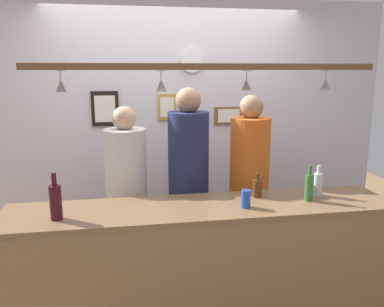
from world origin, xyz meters
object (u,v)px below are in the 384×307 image
Objects in this scene: bottle_beer_brown_stubby at (257,188)px; picture_frame_caricature at (105,109)px; bottle_wine_dark_red at (56,201)px; drink_can at (246,199)px; person_left_white_patterned_shirt at (126,185)px; picture_frame_lower_pair at (229,116)px; bottle_beer_green_import at (309,187)px; person_right_orange_shirt at (249,174)px; person_middle_navy_shirt at (188,171)px; picture_frame_crest at (167,107)px; bottle_soda_clear at (318,184)px; wall_clock at (192,61)px.

picture_frame_caricature reaches higher than bottle_beer_brown_stubby.
drink_can is at bearing 0.29° from bottle_wine_dark_red.
person_left_white_patterned_shirt reaches higher than drink_can.
drink_can is 1.84m from picture_frame_caricature.
picture_frame_lower_pair is (1.50, 1.49, 0.33)m from bottle_wine_dark_red.
bottle_beer_green_import is at bearing -26.84° from person_left_white_patterned_shirt.
person_right_orange_shirt is at bearing 25.64° from bottle_wine_dark_red.
bottle_wine_dark_red is at bearing -135.18° from picture_frame_lower_pair.
bottle_beer_brown_stubby is at bearing -101.61° from person_right_orange_shirt.
bottle_beer_brown_stubby is (-0.10, -0.51, 0.03)m from person_right_orange_shirt.
picture_frame_caricature is at bearing 123.31° from drink_can.
person_right_orange_shirt is at bearing -91.20° from picture_frame_lower_pair.
bottle_beer_brown_stubby is (0.95, -0.51, 0.08)m from person_left_white_patterned_shirt.
person_middle_navy_shirt is 0.91m from picture_frame_crest.
person_middle_navy_shirt is 7.71× the size of bottle_soda_clear.
picture_frame_crest reaches higher than drink_can.
person_middle_navy_shirt is 8.06× the size of wall_clock.
bottle_beer_brown_stubby reaches higher than drink_can.
bottle_wine_dark_red is 2.14m from picture_frame_lower_pair.
picture_frame_crest is at bearing 96.25° from person_middle_navy_shirt.
person_right_orange_shirt is 0.66m from bottle_soda_clear.
picture_frame_crest is at bearing 61.30° from person_left_white_patterned_shirt.
person_right_orange_shirt is at bearing 78.39° from bottle_beer_brown_stubby.
bottle_wine_dark_red is at bearing -177.83° from bottle_beer_green_import.
bottle_beer_brown_stubby is at bearing 157.08° from bottle_beer_green_import.
bottle_beer_brown_stubby is 1.77m from picture_frame_caricature.
drink_can is at bearing -56.69° from picture_frame_caricature.
wall_clock reaches higher than person_left_white_patterned_shirt.
bottle_wine_dark_red is 2.06m from wall_clock.
wall_clock is (0.17, 0.77, 0.92)m from person_middle_navy_shirt.
person_middle_navy_shirt is 1.19m from bottle_wine_dark_red.
bottle_soda_clear is at bearing -57.96° from person_right_orange_shirt.
picture_frame_caricature is (-0.98, 1.49, 0.48)m from drink_can.
person_middle_navy_shirt is at bearing 130.57° from bottle_beer_brown_stubby.
person_middle_navy_shirt is 0.54m from person_right_orange_shirt.
person_right_orange_shirt reaches higher than person_left_white_patterned_shirt.
picture_frame_caricature reaches higher than bottle_wine_dark_red.
picture_frame_caricature is (-0.18, 0.78, 0.56)m from person_left_white_patterned_shirt.
bottle_soda_clear is 1.42m from picture_frame_lower_pair.
person_left_white_patterned_shirt is at bearing -76.90° from picture_frame_caricature.
person_right_orange_shirt is 1.12m from picture_frame_crest.
person_right_orange_shirt reaches higher than picture_frame_caricature.
picture_frame_crest is at bearing 103.92° from drink_can.
picture_frame_crest is 0.87× the size of picture_frame_lower_pair.
person_right_orange_shirt is 0.75m from drink_can.
picture_frame_crest is 0.52m from wall_clock.
bottle_soda_clear is at bearing -32.08° from person_middle_navy_shirt.
person_middle_navy_shirt is 9.85× the size of bottle_beer_brown_stubby.
bottle_soda_clear is at bearing 38.73° from bottle_beer_green_import.
bottle_beer_brown_stubby is at bearing 173.90° from bottle_soda_clear.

